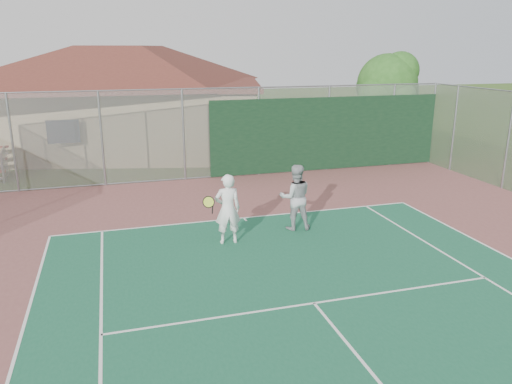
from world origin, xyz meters
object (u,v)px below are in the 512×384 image
tree (389,86)px  player_grey_back (295,198)px  clubhouse (124,88)px  player_white_front (227,210)px

tree → player_grey_back: (-8.43, -9.56, -2.25)m
clubhouse → player_white_front: 14.16m
player_white_front → player_grey_back: player_grey_back is taller
clubhouse → tree: (12.45, -3.79, 0.11)m
tree → player_grey_back: 12.94m
tree → player_grey_back: size_ratio=2.59×
tree → player_white_front: (-10.49, -10.07, -2.24)m
clubhouse → tree: size_ratio=3.26×
tree → player_grey_back: tree is taller
tree → player_white_front: size_ratio=2.60×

